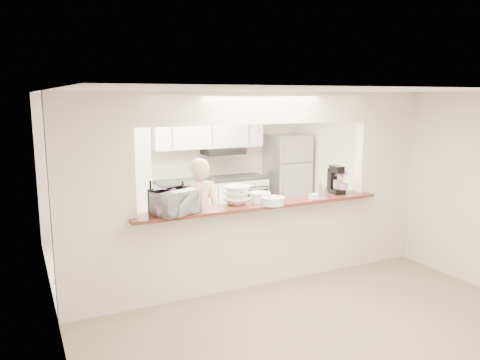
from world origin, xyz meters
TOP-DOWN VIEW (x-y plane):
  - floor at (0.00, 0.00)m, footprint 6.00×6.00m
  - tile_overlay at (0.00, 1.55)m, footprint 5.00×2.90m
  - partition at (0.00, 0.00)m, footprint 5.00×0.15m
  - bar_counter at (0.00, -0.00)m, footprint 3.40×0.38m
  - kitchen_cabinets at (-0.19, 2.72)m, footprint 3.15×0.62m
  - refrigerator at (2.05, 2.65)m, footprint 0.75×0.70m
  - flower_left at (-1.30, -0.15)m, footprint 0.38×0.35m
  - wine_bottle_a at (-1.40, 0.07)m, footprint 0.08×0.08m
  - wine_bottle_b at (-1.04, -0.02)m, footprint 0.07×0.07m
  - toaster_oven at (-1.15, -0.10)m, footprint 0.61×0.52m
  - serving_bowls at (-0.30, 0.05)m, footprint 0.40×0.40m
  - plate_stack_a at (0.03, 0.03)m, footprint 0.28×0.28m
  - plate_stack_b at (0.10, -0.19)m, footprint 0.29×0.29m
  - red_bowl at (0.20, -0.03)m, footprint 0.17×0.17m
  - tan_bowl at (0.05, -0.03)m, footprint 0.14×0.14m
  - utensil_caddy at (0.80, -0.15)m, footprint 0.26×0.19m
  - stand_mixer at (1.25, 0.06)m, footprint 0.18×0.28m
  - flower_right at (1.30, -0.00)m, footprint 0.26×0.26m
  - person at (-0.52, 0.80)m, footprint 0.68×0.56m

SIDE VIEW (x-z plane):
  - floor at x=0.00m, z-range 0.00..0.00m
  - tile_overlay at x=0.00m, z-range 0.00..0.01m
  - bar_counter at x=0.00m, z-range 0.03..1.12m
  - person at x=-0.52m, z-range 0.00..1.60m
  - refrigerator at x=2.05m, z-range 0.00..1.70m
  - kitchen_cabinets at x=-0.19m, z-range -0.15..2.10m
  - tan_bowl at x=0.05m, z-range 1.09..1.15m
  - red_bowl at x=0.20m, z-range 1.09..1.17m
  - plate_stack_b at x=0.10m, z-range 1.09..1.19m
  - plate_stack_a at x=0.03m, z-range 1.09..1.22m
  - utensil_caddy at x=0.80m, z-range 1.07..1.29m
  - serving_bowls at x=-0.30m, z-range 1.09..1.32m
  - toaster_oven at x=-1.15m, z-range 1.09..1.37m
  - wine_bottle_b at x=-1.04m, z-range 1.05..1.42m
  - wine_bottle_a at x=-1.40m, z-range 1.05..1.44m
  - stand_mixer at x=1.25m, z-range 1.07..1.46m
  - flower_left at x=-1.30m, z-range 1.09..1.44m
  - flower_right at x=1.30m, z-range 1.09..1.44m
  - partition at x=0.00m, z-range 0.23..2.73m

